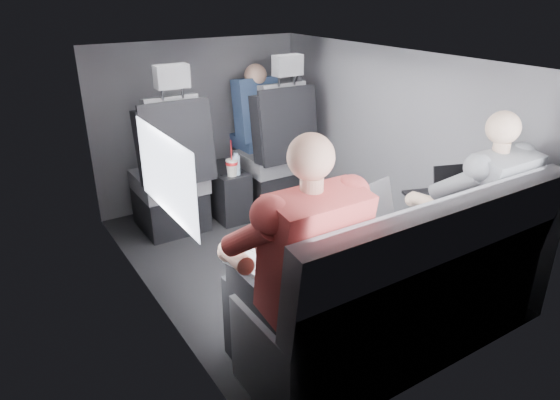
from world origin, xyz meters
TOP-DOWN VIEW (x-y plane):
  - floor at (0.00, 0.00)m, footprint 2.60×2.60m
  - ceiling at (0.00, 0.00)m, footprint 2.60×2.60m
  - panel_left at (-0.90, 0.00)m, footprint 0.02×2.60m
  - panel_right at (0.90, 0.00)m, footprint 0.02×2.60m
  - panel_front at (0.00, 1.30)m, footprint 1.80×0.02m
  - panel_back at (0.00, -1.30)m, footprint 1.80×0.02m
  - side_window at (-0.88, -0.30)m, footprint 0.02×0.75m
  - seatbelt at (0.45, 0.67)m, footprint 0.35×0.11m
  - front_seat_left at (-0.45, 0.84)m, footprint 0.52×0.58m
  - front_seat_right at (0.45, 0.84)m, footprint 0.52×0.58m
  - center_console at (0.00, 0.88)m, footprint 0.24×0.48m
  - rear_bench at (0.00, -1.06)m, footprint 1.60×0.57m
  - soda_cup at (-0.02, 0.71)m, footprint 0.09×0.09m
  - water_bottle at (0.02, 0.71)m, footprint 0.06×0.06m
  - laptop_white at (-0.59, -0.82)m, footprint 0.39×0.39m
  - laptop_silver at (-0.06, -0.75)m, footprint 0.42×0.41m
  - laptop_black at (0.62, -0.76)m, footprint 0.41×0.42m
  - passenger_rear_left at (-0.58, -0.97)m, footprint 0.52×0.63m
  - passenger_rear_right at (0.57, -0.97)m, footprint 0.47×0.60m
  - passenger_front_right at (0.43, 1.10)m, footprint 0.37×0.37m

SIDE VIEW (x-z plane):
  - floor at x=0.00m, z-range 0.00..0.00m
  - center_console at x=0.00m, z-range 0.00..0.41m
  - rear_bench at x=0.00m, z-range -0.15..0.77m
  - front_seat_left at x=-0.45m, z-range -0.23..1.03m
  - front_seat_right at x=0.45m, z-range -0.23..1.03m
  - soda_cup at x=-0.02m, z-range 0.33..0.61m
  - water_bottle at x=0.02m, z-range 0.39..0.56m
  - passenger_rear_right at x=0.57m, z-range 0.02..1.20m
  - laptop_black at x=0.62m, z-range 0.51..0.76m
  - laptop_white at x=-0.59m, z-range 0.51..0.76m
  - passenger_rear_left at x=-0.58m, z-range 0.01..1.26m
  - laptop_silver at x=-0.06m, z-range 0.50..0.77m
  - panel_left at x=-0.90m, z-range 0.00..1.35m
  - panel_right at x=0.90m, z-range 0.00..1.35m
  - panel_front at x=0.00m, z-range 0.00..1.35m
  - panel_back at x=0.00m, z-range 0.00..1.35m
  - passenger_front_right at x=0.43m, z-range 0.38..1.10m
  - seatbelt at x=0.45m, z-range 0.50..1.10m
  - side_window at x=-0.88m, z-range 0.69..1.11m
  - ceiling at x=0.00m, z-range 1.35..1.35m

